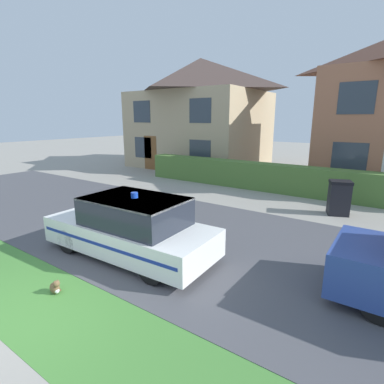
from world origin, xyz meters
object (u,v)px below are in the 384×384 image
Objects in this scene: police_car at (132,227)px; wheelie_bin at (339,198)px; cat at (55,287)px; house_left at (200,113)px.

police_car is 3.64× the size of wheelie_bin.
cat is at bearing 88.35° from police_car.
cat is 16.41m from house_left.
cat is 8.78m from wheelie_bin.
wheelie_bin is (9.89, -6.60, -2.95)m from house_left.
house_left is at bearing -65.13° from police_car.
cat is (0.02, -1.97, -0.56)m from police_car.
cat is at bearing -66.15° from house_left.
police_car is at bearing -63.01° from house_left.
house_left is (-6.48, 12.72, 2.85)m from police_car.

